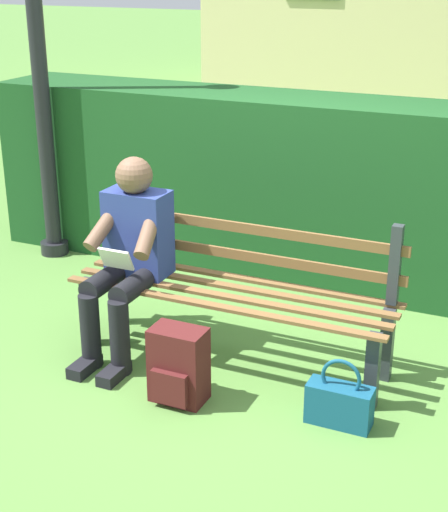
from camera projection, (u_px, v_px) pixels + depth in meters
name	position (u px, v px, depth m)	size (l,w,h in m)	color
ground	(231.00, 360.00, 4.62)	(60.00, 60.00, 0.00)	#517F38
park_bench	(235.00, 288.00, 4.51)	(1.94, 0.49, 0.92)	#2D3338
person_seated	(128.00, 252.00, 4.54)	(0.44, 0.73, 1.19)	navy
hedge_backdrop	(375.00, 193.00, 5.45)	(5.98, 0.76, 1.45)	#19471E
backpack	(178.00, 366.00, 4.14)	(0.30, 0.26, 0.42)	#4C1919
handbag	(339.00, 403.00, 3.95)	(0.34, 0.14, 0.38)	navy
lamp_post	(34.00, 2.00, 5.59)	(0.24, 0.24, 3.64)	black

